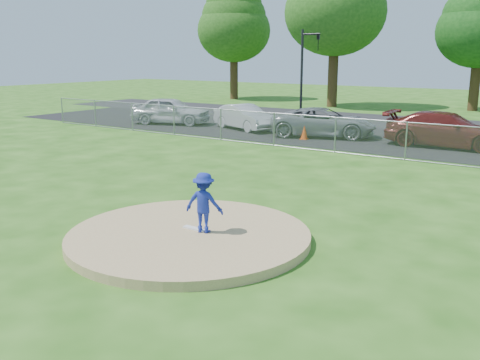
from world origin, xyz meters
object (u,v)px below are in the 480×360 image
object	(u,v)px
parked_car_white	(245,117)
parked_car_gray	(323,122)
traffic_cone	(304,132)
parked_car_darkred	(446,130)
pitcher	(204,203)
parked_car_silver	(171,110)
tree_far_left	(234,21)
traffic_signal_left	(305,66)

from	to	relation	value
parked_car_white	parked_car_gray	bearing A→B (deg)	-70.29
traffic_cone	parked_car_darkred	bearing A→B (deg)	14.31
pitcher	parked_car_gray	world-z (taller)	pitcher
parked_car_gray	parked_car_silver	bearing A→B (deg)	73.67
parked_car_silver	parked_car_gray	bearing A→B (deg)	-106.05
pitcher	traffic_cone	distance (m)	15.17
tree_far_left	traffic_signal_left	distance (m)	17.60
tree_far_left	pitcher	bearing A→B (deg)	-55.82
parked_car_white	parked_car_darkred	size ratio (longest dim) A/B	0.77
parked_car_darkred	tree_far_left	bearing A→B (deg)	52.30
parked_car_silver	parked_car_darkred	bearing A→B (deg)	-106.30
pitcher	parked_car_silver	distance (m)	20.92
parked_car_white	parked_car_darkred	bearing A→B (deg)	-69.11
traffic_signal_left	pitcher	bearing A→B (deg)	-67.48
tree_far_left	traffic_signal_left	xyz separation A→B (m)	(13.24, -11.00, -3.70)
traffic_signal_left	pitcher	world-z (taller)	traffic_signal_left
tree_far_left	traffic_signal_left	bearing A→B (deg)	-39.73
tree_far_left	parked_car_darkred	world-z (taller)	tree_far_left
traffic_signal_left	parked_car_darkred	distance (m)	12.12
tree_far_left	pitcher	xyz separation A→B (m)	(22.28, -32.80, -6.19)
pitcher	parked_car_white	world-z (taller)	pitcher
traffic_signal_left	parked_car_white	xyz separation A→B (m)	(-0.42, -6.19, -2.67)
traffic_signal_left	tree_far_left	bearing A→B (deg)	140.27
pitcher	parked_car_gray	size ratio (longest dim) A/B	0.26
pitcher	parked_car_silver	bearing A→B (deg)	-61.60
pitcher	parked_car_silver	size ratio (longest dim) A/B	0.29
tree_far_left	parked_car_white	size ratio (longest dim) A/B	2.59
traffic_signal_left	parked_car_gray	distance (m)	7.99
parked_car_silver	parked_car_white	bearing A→B (deg)	-103.40
traffic_signal_left	traffic_cone	distance (m)	9.02
tree_far_left	traffic_cone	xyz separation A→B (m)	(17.24, -18.51, -6.71)
traffic_signal_left	parked_car_silver	world-z (taller)	traffic_signal_left
tree_far_left	traffic_cone	distance (m)	26.16
traffic_cone	parked_car_darkred	world-z (taller)	parked_car_darkred
parked_car_gray	parked_car_darkred	bearing A→B (deg)	-106.99
parked_car_darkred	pitcher	bearing A→B (deg)	173.61
traffic_cone	parked_car_gray	size ratio (longest dim) A/B	0.13
traffic_cone	parked_car_gray	bearing A→B (deg)	75.02
traffic_signal_left	pitcher	distance (m)	23.73
parked_car_gray	tree_far_left	bearing A→B (deg)	26.29
parked_car_white	pitcher	bearing A→B (deg)	-129.39
traffic_signal_left	parked_car_silver	distance (m)	8.98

